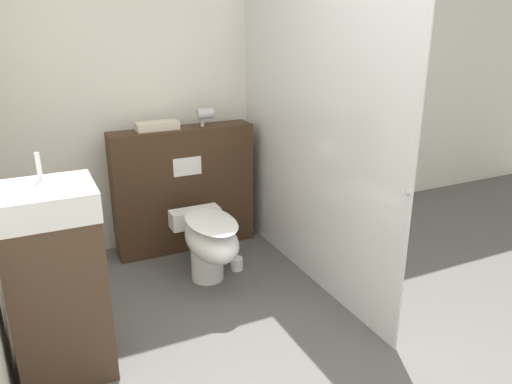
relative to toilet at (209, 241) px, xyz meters
name	(u,v)px	position (x,y,z in m)	size (l,w,h in m)	color
wall_back	(191,88)	(0.21, 0.87, 0.93)	(8.00, 0.06, 2.50)	silver
partition_panel	(184,189)	(0.03, 0.64, 0.17)	(1.11, 0.23, 0.99)	#3D2819
shower_glass	(309,143)	(0.68, -0.17, 0.66)	(0.04, 2.02, 1.96)	silver
toilet	(209,241)	(0.00, 0.00, 0.00)	(0.37, 0.70, 0.50)	white
sink_vanity	(57,284)	(-1.01, -0.55, 0.20)	(0.46, 0.42, 1.17)	#473323
hair_drier	(206,114)	(0.23, 0.62, 0.76)	(0.15, 0.08, 0.14)	#B7B7BC
folded_towel	(157,126)	(-0.15, 0.65, 0.70)	(0.31, 0.14, 0.06)	beige
spare_toilet_roll	(237,264)	(0.24, 0.08, -0.27)	(0.09, 0.09, 0.09)	white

